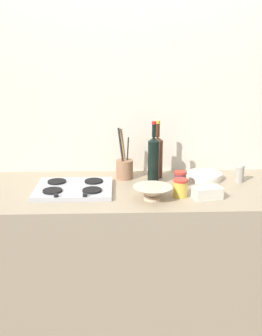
% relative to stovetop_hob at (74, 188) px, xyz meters
% --- Properties ---
extents(ground_plane, '(6.00, 6.00, 0.00)m').
position_rel_stovetop_hob_xyz_m(ground_plane, '(0.32, 0.03, -0.91)').
color(ground_plane, '#6B6056').
rests_on(ground_plane, ground).
extents(counter_block, '(1.80, 0.70, 0.90)m').
position_rel_stovetop_hob_xyz_m(counter_block, '(0.32, 0.03, -0.46)').
color(counter_block, tan).
rests_on(counter_block, ground).
extents(backsplash_panel, '(1.90, 0.06, 2.35)m').
position_rel_stovetop_hob_xyz_m(backsplash_panel, '(0.32, 0.41, 0.26)').
color(backsplash_panel, beige).
rests_on(backsplash_panel, ground).
extents(stovetop_hob, '(0.42, 0.35, 0.04)m').
position_rel_stovetop_hob_xyz_m(stovetop_hob, '(0.00, 0.00, 0.00)').
color(stovetop_hob, '#B2B2B7').
rests_on(stovetop_hob, counter_block).
extents(plate_stack, '(0.21, 0.21, 0.04)m').
position_rel_stovetop_hob_xyz_m(plate_stack, '(0.76, 0.18, 0.01)').
color(plate_stack, silver).
rests_on(plate_stack, counter_block).
extents(wine_bottle_leftmost, '(0.07, 0.07, 0.37)m').
position_rel_stovetop_hob_xyz_m(wine_bottle_leftmost, '(0.45, 0.11, 0.13)').
color(wine_bottle_leftmost, black).
rests_on(wine_bottle_leftmost, counter_block).
extents(wine_bottle_mid_left, '(0.07, 0.07, 0.35)m').
position_rel_stovetop_hob_xyz_m(wine_bottle_mid_left, '(0.48, 0.23, 0.12)').
color(wine_bottle_mid_left, '#472314').
rests_on(wine_bottle_mid_left, counter_block).
extents(mixing_bowl, '(0.20, 0.20, 0.07)m').
position_rel_stovetop_hob_xyz_m(mixing_bowl, '(0.42, -0.15, 0.02)').
color(mixing_bowl, beige).
rests_on(mixing_bowl, counter_block).
extents(butter_dish, '(0.16, 0.11, 0.06)m').
position_rel_stovetop_hob_xyz_m(butter_dish, '(0.71, -0.15, 0.02)').
color(butter_dish, silver).
rests_on(butter_dish, counter_block).
extents(utensil_crock, '(0.10, 0.10, 0.31)m').
position_rel_stovetop_hob_xyz_m(utensil_crock, '(0.28, 0.21, 0.05)').
color(utensil_crock, '#996B4C').
rests_on(utensil_crock, counter_block).
extents(condiment_jar_front, '(0.05, 0.05, 0.10)m').
position_rel_stovetop_hob_xyz_m(condiment_jar_front, '(0.96, 0.13, 0.04)').
color(condiment_jar_front, '#9E998C').
rests_on(condiment_jar_front, counter_block).
extents(condiment_jar_rear, '(0.07, 0.07, 0.09)m').
position_rel_stovetop_hob_xyz_m(condiment_jar_rear, '(0.60, 0.06, 0.03)').
color(condiment_jar_rear, '#66384C').
rests_on(condiment_jar_rear, counter_block).
extents(condiment_jar_spare, '(0.08, 0.08, 0.10)m').
position_rel_stovetop_hob_xyz_m(condiment_jar_spare, '(0.57, -0.11, 0.03)').
color(condiment_jar_spare, gold).
rests_on(condiment_jar_spare, counter_block).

